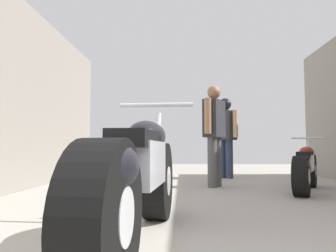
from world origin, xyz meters
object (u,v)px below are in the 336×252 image
motorcycle_black_naked (305,168)px  mechanic_in_blue (214,129)px  mechanic_with_helmet (225,130)px  motorcycle_maroon_cruiser (138,178)px

motorcycle_black_naked → mechanic_in_blue: bearing=157.8°
mechanic_in_blue → mechanic_with_helmet: mechanic_with_helmet is taller
motorcycle_maroon_cruiser → mechanic_in_blue: 3.34m
motorcycle_maroon_cruiser → mechanic_with_helmet: bearing=76.0°
mechanic_in_blue → mechanic_with_helmet: bearing=76.1°
motorcycle_maroon_cruiser → motorcycle_black_naked: bearing=52.7°
motorcycle_maroon_cruiser → motorcycle_black_naked: (2.06, 2.69, -0.10)m
motorcycle_black_naked → mechanic_with_helmet: bearing=112.6°
motorcycle_maroon_cruiser → motorcycle_black_naked: 3.39m
motorcycle_black_naked → mechanic_in_blue: size_ratio=0.98×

